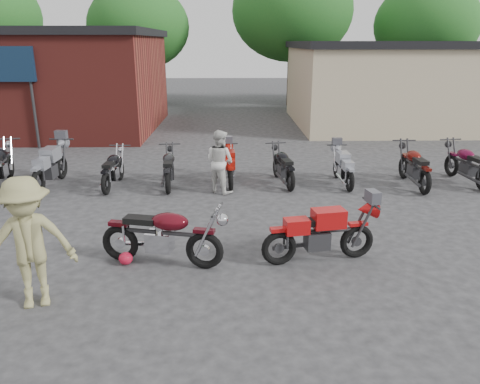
{
  "coord_description": "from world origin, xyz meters",
  "views": [
    {
      "loc": [
        0.4,
        -7.16,
        3.74
      ],
      "look_at": [
        0.57,
        1.66,
        0.9
      ],
      "focal_mm": 35.0,
      "sensor_mm": 36.0,
      "label": 1
    }
  ],
  "objects_px": {
    "row_bike_0": "(0,163)",
    "row_bike_2": "(113,167)",
    "person_tan": "(29,243)",
    "row_bike_6": "(343,166)",
    "person_light": "(220,161)",
    "row_bike_4": "(229,164)",
    "helmet": "(126,258)",
    "row_bike_8": "(467,162)",
    "row_bike_7": "(414,164)",
    "row_bike_1": "(50,164)",
    "vintage_motorcycle": "(163,232)",
    "sportbike": "(321,231)",
    "row_bike_3": "(169,166)",
    "row_bike_5": "(283,164)"
  },
  "relations": [
    {
      "from": "helmet",
      "to": "row_bike_7",
      "type": "bearing_deg",
      "value": 34.18
    },
    {
      "from": "helmet",
      "to": "row_bike_4",
      "type": "xyz_separation_m",
      "value": [
        1.81,
        4.98,
        0.42
      ]
    },
    {
      "from": "helmet",
      "to": "person_tan",
      "type": "height_order",
      "value": "person_tan"
    },
    {
      "from": "person_tan",
      "to": "row_bike_8",
      "type": "bearing_deg",
      "value": 16.55
    },
    {
      "from": "person_light",
      "to": "row_bike_3",
      "type": "xyz_separation_m",
      "value": [
        -1.39,
        0.55,
        -0.26
      ]
    },
    {
      "from": "person_light",
      "to": "row_bike_5",
      "type": "xyz_separation_m",
      "value": [
        1.71,
        0.71,
        -0.27
      ]
    },
    {
      "from": "row_bike_3",
      "to": "row_bike_4",
      "type": "distance_m",
      "value": 1.65
    },
    {
      "from": "sportbike",
      "to": "helmet",
      "type": "bearing_deg",
      "value": 170.68
    },
    {
      "from": "person_tan",
      "to": "row_bike_2",
      "type": "bearing_deg",
      "value": 75.96
    },
    {
      "from": "row_bike_4",
      "to": "row_bike_0",
      "type": "bearing_deg",
      "value": 88.13
    },
    {
      "from": "row_bike_2",
      "to": "row_bike_8",
      "type": "distance_m",
      "value": 9.66
    },
    {
      "from": "person_tan",
      "to": "row_bike_4",
      "type": "height_order",
      "value": "person_tan"
    },
    {
      "from": "row_bike_8",
      "to": "helmet",
      "type": "bearing_deg",
      "value": 112.65
    },
    {
      "from": "person_tan",
      "to": "helmet",
      "type": "bearing_deg",
      "value": 34.54
    },
    {
      "from": "row_bike_0",
      "to": "row_bike_2",
      "type": "distance_m",
      "value": 3.07
    },
    {
      "from": "vintage_motorcycle",
      "to": "row_bike_4",
      "type": "distance_m",
      "value": 5.12
    },
    {
      "from": "sportbike",
      "to": "vintage_motorcycle",
      "type": "bearing_deg",
      "value": 171.42
    },
    {
      "from": "row_bike_2",
      "to": "row_bike_3",
      "type": "relative_size",
      "value": 0.98
    },
    {
      "from": "row_bike_1",
      "to": "row_bike_8",
      "type": "xyz_separation_m",
      "value": [
        11.35,
        0.1,
        -0.03
      ]
    },
    {
      "from": "sportbike",
      "to": "row_bike_0",
      "type": "bearing_deg",
      "value": 138.1
    },
    {
      "from": "row_bike_7",
      "to": "vintage_motorcycle",
      "type": "bearing_deg",
      "value": 127.26
    },
    {
      "from": "row_bike_0",
      "to": "row_bike_8",
      "type": "bearing_deg",
      "value": -99.79
    },
    {
      "from": "person_light",
      "to": "row_bike_0",
      "type": "distance_m",
      "value": 5.98
    },
    {
      "from": "vintage_motorcycle",
      "to": "row_bike_8",
      "type": "height_order",
      "value": "vintage_motorcycle"
    },
    {
      "from": "person_tan",
      "to": "row_bike_1",
      "type": "relative_size",
      "value": 0.92
    },
    {
      "from": "sportbike",
      "to": "row_bike_2",
      "type": "xyz_separation_m",
      "value": [
        -4.75,
        4.6,
        -0.04
      ]
    },
    {
      "from": "row_bike_0",
      "to": "row_bike_6",
      "type": "distance_m",
      "value": 9.29
    },
    {
      "from": "person_light",
      "to": "row_bike_4",
      "type": "bearing_deg",
      "value": -67.88
    },
    {
      "from": "row_bike_7",
      "to": "row_bike_5",
      "type": "bearing_deg",
      "value": 85.79
    },
    {
      "from": "row_bike_7",
      "to": "person_tan",
      "type": "bearing_deg",
      "value": 127.08
    },
    {
      "from": "row_bike_8",
      "to": "row_bike_2",
      "type": "bearing_deg",
      "value": 83.52
    },
    {
      "from": "sportbike",
      "to": "row_bike_3",
      "type": "bearing_deg",
      "value": 114.5
    },
    {
      "from": "person_light",
      "to": "row_bike_8",
      "type": "relative_size",
      "value": 0.8
    },
    {
      "from": "helmet",
      "to": "person_light",
      "type": "xyz_separation_m",
      "value": [
        1.57,
        4.17,
        0.7
      ]
    },
    {
      "from": "row_bike_1",
      "to": "row_bike_2",
      "type": "height_order",
      "value": "row_bike_1"
    },
    {
      "from": "sportbike",
      "to": "row_bike_5",
      "type": "xyz_separation_m",
      "value": [
        -0.16,
        4.81,
        -0.03
      ]
    },
    {
      "from": "person_tan",
      "to": "row_bike_6",
      "type": "distance_m",
      "value": 8.53
    },
    {
      "from": "row_bike_4",
      "to": "row_bike_8",
      "type": "height_order",
      "value": "row_bike_8"
    },
    {
      "from": "sportbike",
      "to": "person_tan",
      "type": "distance_m",
      "value": 4.71
    },
    {
      "from": "helmet",
      "to": "row_bike_2",
      "type": "xyz_separation_m",
      "value": [
        -1.31,
        4.68,
        0.43
      ]
    },
    {
      "from": "vintage_motorcycle",
      "to": "sportbike",
      "type": "bearing_deg",
      "value": 14.51
    },
    {
      "from": "row_bike_2",
      "to": "row_bike_6",
      "type": "height_order",
      "value": "row_bike_2"
    },
    {
      "from": "row_bike_6",
      "to": "row_bike_3",
      "type": "bearing_deg",
      "value": 88.84
    },
    {
      "from": "row_bike_1",
      "to": "row_bike_6",
      "type": "height_order",
      "value": "row_bike_1"
    },
    {
      "from": "row_bike_4",
      "to": "row_bike_6",
      "type": "xyz_separation_m",
      "value": [
        3.11,
        -0.19,
        -0.01
      ]
    },
    {
      "from": "row_bike_3",
      "to": "row_bike_4",
      "type": "relative_size",
      "value": 1.04
    },
    {
      "from": "row_bike_4",
      "to": "row_bike_6",
      "type": "relative_size",
      "value": 1.01
    },
    {
      "from": "row_bike_4",
      "to": "row_bike_7",
      "type": "relative_size",
      "value": 0.88
    },
    {
      "from": "row_bike_2",
      "to": "row_bike_4",
      "type": "xyz_separation_m",
      "value": [
        3.12,
        0.3,
        -0.01
      ]
    },
    {
      "from": "row_bike_3",
      "to": "row_bike_1",
      "type": "bearing_deg",
      "value": 85.18
    }
  ]
}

